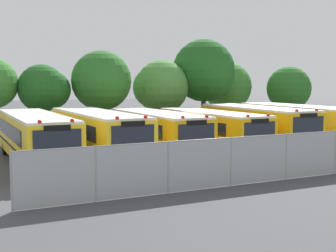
{
  "coord_description": "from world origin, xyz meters",
  "views": [
    {
      "loc": [
        -12.93,
        -24.08,
        4.19
      ],
      "look_at": [
        -1.04,
        0.0,
        1.6
      ],
      "focal_mm": 50.01,
      "sensor_mm": 36.0,
      "label": 1
    }
  ],
  "objects_px": {
    "school_bus_3": "(211,129)",
    "tree_4": "(159,87)",
    "school_bus_1": "(97,133)",
    "school_bus_4": "(256,125)",
    "tree_6": "(225,85)",
    "tree_3": "(103,80)",
    "traffic_cone": "(274,166)",
    "school_bus_5": "(299,123)",
    "school_bus_0": "(35,136)",
    "school_bus_2": "(157,131)",
    "tree_2": "(45,89)",
    "tree_5": "(202,71)",
    "tree_7": "(289,88)"
  },
  "relations": [
    {
      "from": "school_bus_3",
      "to": "school_bus_5",
      "type": "relative_size",
      "value": 0.9
    },
    {
      "from": "tree_3",
      "to": "tree_4",
      "type": "bearing_deg",
      "value": 5.74
    },
    {
      "from": "school_bus_2",
      "to": "tree_5",
      "type": "height_order",
      "value": "tree_5"
    },
    {
      "from": "tree_4",
      "to": "tree_6",
      "type": "xyz_separation_m",
      "value": [
        7.49,
        2.18,
        0.09
      ]
    },
    {
      "from": "school_bus_1",
      "to": "school_bus_4",
      "type": "height_order",
      "value": "school_bus_4"
    },
    {
      "from": "tree_5",
      "to": "tree_7",
      "type": "height_order",
      "value": "tree_5"
    },
    {
      "from": "school_bus_3",
      "to": "school_bus_5",
      "type": "distance_m",
      "value": 6.86
    },
    {
      "from": "school_bus_3",
      "to": "tree_4",
      "type": "height_order",
      "value": "tree_4"
    },
    {
      "from": "tree_2",
      "to": "school_bus_4",
      "type": "bearing_deg",
      "value": -38.31
    },
    {
      "from": "school_bus_3",
      "to": "traffic_cone",
      "type": "distance_m",
      "value": 7.17
    },
    {
      "from": "tree_3",
      "to": "tree_7",
      "type": "relative_size",
      "value": 1.16
    },
    {
      "from": "school_bus_4",
      "to": "tree_6",
      "type": "height_order",
      "value": "tree_6"
    },
    {
      "from": "school_bus_2",
      "to": "tree_4",
      "type": "relative_size",
      "value": 1.62
    },
    {
      "from": "school_bus_5",
      "to": "traffic_cone",
      "type": "relative_size",
      "value": 18.03
    },
    {
      "from": "school_bus_2",
      "to": "tree_6",
      "type": "relative_size",
      "value": 1.61
    },
    {
      "from": "school_bus_3",
      "to": "tree_7",
      "type": "relative_size",
      "value": 1.74
    },
    {
      "from": "school_bus_5",
      "to": "tree_7",
      "type": "height_order",
      "value": "tree_7"
    },
    {
      "from": "school_bus_1",
      "to": "traffic_cone",
      "type": "bearing_deg",
      "value": 129.1
    },
    {
      "from": "school_bus_3",
      "to": "tree_4",
      "type": "xyz_separation_m",
      "value": [
        0.81,
        9.06,
        2.39
      ]
    },
    {
      "from": "tree_5",
      "to": "tree_6",
      "type": "height_order",
      "value": "tree_5"
    },
    {
      "from": "school_bus_5",
      "to": "tree_2",
      "type": "relative_size",
      "value": 1.97
    },
    {
      "from": "school_bus_2",
      "to": "traffic_cone",
      "type": "relative_size",
      "value": 16.1
    },
    {
      "from": "school_bus_3",
      "to": "tree_2",
      "type": "distance_m",
      "value": 12.22
    },
    {
      "from": "tree_6",
      "to": "traffic_cone",
      "type": "distance_m",
      "value": 20.76
    },
    {
      "from": "school_bus_5",
      "to": "school_bus_2",
      "type": "bearing_deg",
      "value": 0.14
    },
    {
      "from": "school_bus_5",
      "to": "tree_5",
      "type": "relative_size",
      "value": 1.4
    },
    {
      "from": "school_bus_5",
      "to": "school_bus_0",
      "type": "bearing_deg",
      "value": -0.15
    },
    {
      "from": "school_bus_2",
      "to": "tree_3",
      "type": "distance_m",
      "value": 8.87
    },
    {
      "from": "tree_7",
      "to": "tree_2",
      "type": "bearing_deg",
      "value": 178.24
    },
    {
      "from": "school_bus_0",
      "to": "tree_3",
      "type": "bearing_deg",
      "value": -127.28
    },
    {
      "from": "school_bus_1",
      "to": "tree_6",
      "type": "xyz_separation_m",
      "value": [
        15.31,
        10.9,
        2.4
      ]
    },
    {
      "from": "school_bus_0",
      "to": "tree_4",
      "type": "height_order",
      "value": "tree_4"
    },
    {
      "from": "tree_6",
      "to": "traffic_cone",
      "type": "xyz_separation_m",
      "value": [
        -9.22,
        -18.27,
        -3.51
      ]
    },
    {
      "from": "school_bus_5",
      "to": "tree_2",
      "type": "height_order",
      "value": "tree_2"
    },
    {
      "from": "school_bus_3",
      "to": "tree_4",
      "type": "bearing_deg",
      "value": -95.89
    },
    {
      "from": "tree_7",
      "to": "tree_4",
      "type": "bearing_deg",
      "value": 176.57
    },
    {
      "from": "school_bus_2",
      "to": "school_bus_3",
      "type": "height_order",
      "value": "school_bus_2"
    },
    {
      "from": "school_bus_0",
      "to": "school_bus_3",
      "type": "height_order",
      "value": "school_bus_0"
    },
    {
      "from": "tree_6",
      "to": "school_bus_5",
      "type": "bearing_deg",
      "value": -97.33
    },
    {
      "from": "school_bus_0",
      "to": "school_bus_2",
      "type": "bearing_deg",
      "value": 178.95
    },
    {
      "from": "school_bus_4",
      "to": "tree_3",
      "type": "bearing_deg",
      "value": -48.19
    },
    {
      "from": "school_bus_4",
      "to": "tree_5",
      "type": "relative_size",
      "value": 1.31
    },
    {
      "from": "school_bus_1",
      "to": "tree_4",
      "type": "height_order",
      "value": "tree_4"
    },
    {
      "from": "tree_2",
      "to": "tree_6",
      "type": "height_order",
      "value": "tree_6"
    },
    {
      "from": "tree_2",
      "to": "tree_5",
      "type": "relative_size",
      "value": 0.71
    },
    {
      "from": "traffic_cone",
      "to": "school_bus_5",
      "type": "bearing_deg",
      "value": 42.27
    },
    {
      "from": "school_bus_1",
      "to": "school_bus_2",
      "type": "height_order",
      "value": "school_bus_1"
    },
    {
      "from": "school_bus_2",
      "to": "school_bus_3",
      "type": "xyz_separation_m",
      "value": [
        3.47,
        -0.21,
        -0.02
      ]
    },
    {
      "from": "tree_3",
      "to": "tree_7",
      "type": "distance_m",
      "value": 16.95
    },
    {
      "from": "school_bus_0",
      "to": "tree_4",
      "type": "relative_size",
      "value": 1.87
    }
  ]
}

